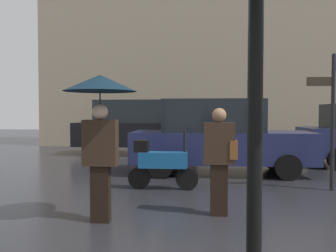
{
  "coord_description": "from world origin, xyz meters",
  "views": [
    {
      "loc": [
        -0.08,
        -2.82,
        1.56
      ],
      "look_at": [
        -0.72,
        4.59,
        1.29
      ],
      "focal_mm": 37.83,
      "sensor_mm": 36.0,
      "label": 1
    }
  ],
  "objects_px": {
    "pedestrian_with_bag": "(220,155)",
    "parked_car_right": "(135,127)",
    "parked_scooter": "(161,162)",
    "pedestrian_with_umbrella": "(100,106)",
    "parked_car_left": "(218,137)",
    "street_signpost": "(333,108)"
  },
  "relations": [
    {
      "from": "pedestrian_with_bag",
      "to": "street_signpost",
      "type": "xyz_separation_m",
      "value": [
        2.37,
        1.96,
        0.75
      ]
    },
    {
      "from": "pedestrian_with_umbrella",
      "to": "pedestrian_with_bag",
      "type": "relative_size",
      "value": 1.28
    },
    {
      "from": "parked_car_left",
      "to": "parked_car_right",
      "type": "xyz_separation_m",
      "value": [
        -2.92,
        4.01,
        0.07
      ]
    },
    {
      "from": "parked_scooter",
      "to": "parked_car_right",
      "type": "distance_m",
      "value": 6.3
    },
    {
      "from": "parked_scooter",
      "to": "parked_car_right",
      "type": "xyz_separation_m",
      "value": [
        -1.64,
        6.06,
        0.48
      ]
    },
    {
      "from": "pedestrian_with_bag",
      "to": "parked_scooter",
      "type": "relative_size",
      "value": 1.14
    },
    {
      "from": "parked_car_right",
      "to": "street_signpost",
      "type": "bearing_deg",
      "value": -63.1
    },
    {
      "from": "pedestrian_with_bag",
      "to": "parked_scooter",
      "type": "bearing_deg",
      "value": -96.93
    },
    {
      "from": "street_signpost",
      "to": "parked_car_right",
      "type": "bearing_deg",
      "value": 131.15
    },
    {
      "from": "pedestrian_with_umbrella",
      "to": "street_signpost",
      "type": "height_order",
      "value": "street_signpost"
    },
    {
      "from": "pedestrian_with_bag",
      "to": "parked_car_right",
      "type": "xyz_separation_m",
      "value": [
        -2.74,
        7.81,
        0.1
      ]
    },
    {
      "from": "pedestrian_with_bag",
      "to": "parked_car_right",
      "type": "relative_size",
      "value": 0.36
    },
    {
      "from": "pedestrian_with_bag",
      "to": "parked_scooter",
      "type": "xyz_separation_m",
      "value": [
        -1.1,
        1.75,
        -0.37
      ]
    },
    {
      "from": "parked_car_left",
      "to": "parked_car_right",
      "type": "distance_m",
      "value": 4.96
    },
    {
      "from": "pedestrian_with_umbrella",
      "to": "parked_scooter",
      "type": "height_order",
      "value": "pedestrian_with_umbrella"
    },
    {
      "from": "pedestrian_with_bag",
      "to": "street_signpost",
      "type": "height_order",
      "value": "street_signpost"
    },
    {
      "from": "pedestrian_with_umbrella",
      "to": "parked_car_left",
      "type": "bearing_deg",
      "value": -0.33
    },
    {
      "from": "parked_car_left",
      "to": "parked_car_right",
      "type": "bearing_deg",
      "value": -43.97
    },
    {
      "from": "parked_scooter",
      "to": "pedestrian_with_bag",
      "type": "bearing_deg",
      "value": -37.53
    },
    {
      "from": "pedestrian_with_bag",
      "to": "parked_car_left",
      "type": "relative_size",
      "value": 0.36
    },
    {
      "from": "parked_car_left",
      "to": "parked_car_right",
      "type": "height_order",
      "value": "parked_car_right"
    },
    {
      "from": "parked_scooter",
      "to": "parked_car_left",
      "type": "xyz_separation_m",
      "value": [
        1.28,
        2.05,
        0.4
      ]
    }
  ]
}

